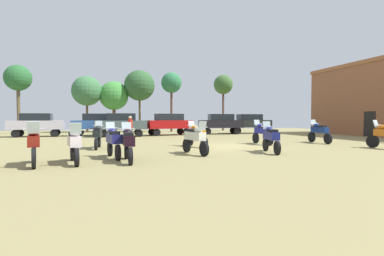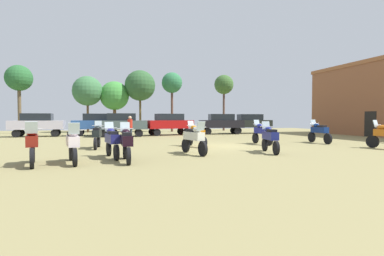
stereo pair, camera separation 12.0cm
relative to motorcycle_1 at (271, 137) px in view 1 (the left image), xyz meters
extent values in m
cube|color=olive|center=(-0.67, 3.53, -0.72)|extent=(44.00, 52.00, 0.02)
cube|color=black|center=(14.36, 8.06, 0.37)|extent=(0.08, 1.20, 2.20)
cylinder|color=black|center=(0.15, 0.75, -0.41)|extent=(0.24, 0.62, 0.61)
cylinder|color=black|center=(-0.17, -0.80, -0.41)|extent=(0.24, 0.62, 0.61)
cube|color=navy|center=(-0.01, -0.03, 0.08)|extent=(0.62, 1.39, 0.36)
ellipsoid|color=navy|center=(0.06, 0.27, 0.36)|extent=(0.41, 0.53, 0.24)
cube|color=black|center=(-0.05, -0.26, 0.32)|extent=(0.41, 0.61, 0.12)
cube|color=silver|center=(0.12, 0.60, 0.54)|extent=(0.38, 0.22, 0.39)
cylinder|color=#B7B7BC|center=(0.10, 0.50, 0.48)|extent=(0.61, 0.16, 0.04)
cylinder|color=black|center=(-8.24, -1.72, -0.40)|extent=(0.24, 0.63, 0.62)
cylinder|color=black|center=(-8.55, -0.16, -0.40)|extent=(0.24, 0.63, 0.62)
cube|color=silver|center=(-8.39, -0.94, 0.08)|extent=(0.61, 1.39, 0.36)
ellipsoid|color=silver|center=(-8.34, -1.24, 0.36)|extent=(0.41, 0.53, 0.24)
cube|color=black|center=(-8.44, -0.71, 0.32)|extent=(0.40, 0.61, 0.12)
cube|color=silver|center=(-8.27, -1.57, 0.54)|extent=(0.38, 0.22, 0.39)
cylinder|color=#B7B7BC|center=(-8.29, -1.47, 0.48)|extent=(0.62, 0.15, 0.04)
cylinder|color=black|center=(-7.72, 4.88, -0.40)|extent=(0.17, 0.62, 0.62)
cylinder|color=black|center=(-7.83, 3.43, -0.40)|extent=(0.17, 0.62, 0.62)
cube|color=black|center=(-7.78, 4.16, 0.08)|extent=(0.45, 1.26, 0.36)
ellipsoid|color=black|center=(-7.76, 4.43, 0.36)|extent=(0.36, 0.50, 0.24)
cube|color=black|center=(-7.79, 3.94, 0.32)|extent=(0.34, 0.58, 0.12)
cube|color=silver|center=(-7.73, 4.74, 0.54)|extent=(0.37, 0.18, 0.39)
cylinder|color=#B7B7BC|center=(-7.74, 4.65, 0.48)|extent=(0.62, 0.08, 0.04)
cylinder|color=black|center=(-3.37, -0.38, -0.40)|extent=(0.25, 0.64, 0.63)
cylinder|color=black|center=(-3.71, 1.20, -0.40)|extent=(0.25, 0.64, 0.63)
cube|color=silver|center=(-3.54, 0.41, 0.10)|extent=(0.64, 1.42, 0.36)
ellipsoid|color=silver|center=(-3.48, 0.11, 0.38)|extent=(0.41, 0.54, 0.24)
cube|color=black|center=(-3.60, 0.65, 0.34)|extent=(0.41, 0.61, 0.12)
cube|color=silver|center=(-3.41, -0.23, 0.56)|extent=(0.38, 0.22, 0.39)
cylinder|color=#B7B7BC|center=(-3.43, -0.13, 0.50)|extent=(0.61, 0.17, 0.04)
cylinder|color=black|center=(-7.17, 0.82, -0.41)|extent=(0.23, 0.62, 0.61)
cylinder|color=black|center=(-6.89, -0.67, -0.41)|extent=(0.23, 0.62, 0.61)
cube|color=navy|center=(-7.03, 0.08, 0.08)|extent=(0.60, 1.34, 0.36)
ellipsoid|color=navy|center=(-7.09, 0.36, 0.36)|extent=(0.40, 0.53, 0.24)
cube|color=black|center=(-6.99, -0.14, 0.32)|extent=(0.40, 0.61, 0.12)
cube|color=silver|center=(-7.15, 0.68, 0.54)|extent=(0.38, 0.22, 0.39)
cylinder|color=#B7B7BC|center=(-7.13, 0.59, 0.48)|extent=(0.62, 0.15, 0.04)
cylinder|color=black|center=(-9.51, -1.80, -0.38)|extent=(0.25, 0.67, 0.66)
cylinder|color=black|center=(-9.82, -0.30, -0.38)|extent=(0.25, 0.67, 0.66)
cube|color=maroon|center=(-9.66, -1.05, 0.13)|extent=(0.62, 1.35, 0.36)
ellipsoid|color=maroon|center=(-9.60, -1.34, 0.41)|extent=(0.41, 0.53, 0.24)
cube|color=black|center=(-9.71, -0.83, 0.37)|extent=(0.41, 0.61, 0.12)
cube|color=silver|center=(-9.53, -1.66, 0.59)|extent=(0.38, 0.22, 0.39)
cylinder|color=#B7B7BC|center=(-9.55, -1.56, 0.53)|extent=(0.61, 0.16, 0.04)
cylinder|color=black|center=(6.53, 0.55, -0.38)|extent=(0.29, 0.67, 0.67)
ellipsoid|color=#C36115|center=(6.64, 0.10, 0.41)|extent=(0.43, 0.55, 0.24)
cube|color=silver|center=(6.56, 0.41, 0.59)|extent=(0.39, 0.24, 0.39)
cylinder|color=#B7B7BC|center=(6.59, 0.31, 0.53)|extent=(0.61, 0.19, 0.04)
cylinder|color=black|center=(-6.56, -0.25, -0.41)|extent=(0.14, 0.62, 0.61)
cylinder|color=black|center=(-6.51, -1.88, -0.41)|extent=(0.14, 0.62, 0.61)
cube|color=black|center=(-6.53, -1.07, 0.08)|extent=(0.40, 1.40, 0.36)
ellipsoid|color=black|center=(-6.54, -0.75, 0.36)|extent=(0.33, 0.49, 0.24)
cube|color=black|center=(-6.53, -1.31, 0.32)|extent=(0.32, 0.57, 0.12)
cube|color=silver|center=(-6.55, -0.41, 0.54)|extent=(0.36, 0.16, 0.39)
cylinder|color=#B7B7BC|center=(-6.55, -0.51, 0.48)|extent=(0.62, 0.05, 0.04)
cylinder|color=black|center=(-2.64, 4.45, -0.41)|extent=(0.25, 0.62, 0.61)
cylinder|color=black|center=(-2.29, 2.90, -0.41)|extent=(0.25, 0.62, 0.61)
cube|color=orange|center=(-2.46, 3.67, 0.07)|extent=(0.65, 1.39, 0.36)
ellipsoid|color=orange|center=(-2.53, 3.97, 0.35)|extent=(0.42, 0.54, 0.24)
cube|color=black|center=(-2.41, 3.44, 0.31)|extent=(0.42, 0.61, 0.12)
cube|color=silver|center=(-2.61, 4.30, 0.53)|extent=(0.38, 0.23, 0.39)
cylinder|color=#B7B7BC|center=(-2.59, 4.20, 0.47)|extent=(0.61, 0.17, 0.04)
cylinder|color=black|center=(5.80, 4.59, -0.38)|extent=(0.14, 0.67, 0.67)
cylinder|color=black|center=(5.76, 3.03, -0.38)|extent=(0.14, 0.67, 0.67)
cube|color=navy|center=(5.78, 3.81, 0.13)|extent=(0.39, 1.33, 0.36)
ellipsoid|color=navy|center=(5.79, 4.11, 0.41)|extent=(0.33, 0.49, 0.24)
cube|color=black|center=(5.77, 3.58, 0.37)|extent=(0.31, 0.57, 0.12)
cube|color=silver|center=(5.80, 4.44, 0.59)|extent=(0.36, 0.16, 0.39)
cylinder|color=#B7B7BC|center=(5.79, 4.34, 0.53)|extent=(0.62, 0.05, 0.04)
cylinder|color=black|center=(1.78, 4.80, -0.38)|extent=(0.14, 0.66, 0.66)
cylinder|color=black|center=(1.83, 3.21, -0.38)|extent=(0.14, 0.66, 0.66)
cube|color=navy|center=(1.80, 4.00, 0.13)|extent=(0.40, 1.37, 0.36)
ellipsoid|color=navy|center=(1.80, 4.31, 0.41)|extent=(0.33, 0.49, 0.24)
cube|color=black|center=(1.81, 3.77, 0.37)|extent=(0.32, 0.57, 0.12)
cube|color=silver|center=(1.79, 4.65, 0.59)|extent=(0.36, 0.16, 0.39)
cylinder|color=#B7B7BC|center=(1.79, 4.55, 0.53)|extent=(0.62, 0.05, 0.04)
cylinder|color=black|center=(2.06, 14.99, -0.39)|extent=(0.66, 0.30, 0.64)
cylinder|color=black|center=(2.25, 16.42, -0.39)|extent=(0.66, 0.30, 0.64)
cylinder|color=black|center=(4.96, 14.60, -0.39)|extent=(0.66, 0.30, 0.64)
cylinder|color=black|center=(5.15, 16.03, -0.39)|extent=(0.66, 0.30, 0.64)
cube|color=black|center=(3.60, 15.51, 0.30)|extent=(4.50, 2.36, 0.75)
cube|color=black|center=(3.60, 15.51, 0.98)|extent=(2.56, 1.89, 0.61)
cylinder|color=black|center=(-3.08, 14.02, -0.39)|extent=(0.67, 0.33, 0.64)
cylinder|color=black|center=(-3.34, 15.44, -0.39)|extent=(0.67, 0.33, 0.64)
cylinder|color=black|center=(-0.20, 14.56, -0.39)|extent=(0.67, 0.33, 0.64)
cylinder|color=black|center=(-0.47, 15.97, -0.39)|extent=(0.67, 0.33, 0.64)
cube|color=#9D1010|center=(-1.77, 15.00, 0.30)|extent=(4.56, 2.56, 0.75)
cube|color=black|center=(-1.77, 15.00, 0.98)|extent=(2.61, 1.99, 0.61)
cylinder|color=black|center=(-14.60, 15.17, -0.39)|extent=(0.65, 0.24, 0.64)
cylinder|color=black|center=(-14.64, 16.61, -0.39)|extent=(0.65, 0.24, 0.64)
cylinder|color=black|center=(-11.68, 15.26, -0.39)|extent=(0.65, 0.24, 0.64)
cylinder|color=black|center=(-11.72, 16.70, -0.39)|extent=(0.65, 0.24, 0.64)
cube|color=#B8B1C1|center=(-13.16, 15.93, 0.30)|extent=(4.36, 1.94, 0.75)
cube|color=black|center=(-13.16, 15.93, 0.98)|extent=(2.41, 1.66, 0.61)
cylinder|color=black|center=(-7.65, 13.32, -0.39)|extent=(0.65, 0.24, 0.64)
cylinder|color=black|center=(-7.61, 14.76, -0.39)|extent=(0.65, 0.24, 0.64)
cylinder|color=black|center=(-4.73, 13.24, -0.39)|extent=(0.65, 0.24, 0.64)
cylinder|color=black|center=(-4.69, 14.68, -0.39)|extent=(0.65, 0.24, 0.64)
cube|color=#455557|center=(-6.17, 14.00, 0.30)|extent=(4.35, 1.93, 0.75)
cube|color=black|center=(-6.17, 14.00, 0.98)|extent=(2.41, 1.65, 0.61)
cylinder|color=black|center=(-9.71, 15.33, -0.39)|extent=(0.64, 0.23, 0.64)
cylinder|color=black|center=(-9.73, 16.77, -0.39)|extent=(0.64, 0.23, 0.64)
cylinder|color=black|center=(-6.78, 15.37, -0.39)|extent=(0.64, 0.23, 0.64)
cylinder|color=black|center=(-6.80, 16.81, -0.39)|extent=(0.64, 0.23, 0.64)
cube|color=#2C5397|center=(-8.25, 16.07, 0.30)|extent=(4.33, 1.86, 0.75)
cube|color=black|center=(-8.25, 16.07, 0.98)|extent=(2.39, 1.62, 0.61)
cylinder|color=black|center=(5.50, 15.54, -0.39)|extent=(0.66, 0.30, 0.64)
cylinder|color=black|center=(5.68, 16.97, -0.39)|extent=(0.66, 0.30, 0.64)
cylinder|color=black|center=(8.40, 15.17, -0.39)|extent=(0.66, 0.30, 0.64)
cylinder|color=black|center=(8.58, 16.60, -0.39)|extent=(0.66, 0.30, 0.64)
cube|color=black|center=(7.04, 16.07, 0.30)|extent=(4.49, 2.32, 0.75)
cube|color=black|center=(7.04, 16.07, 0.98)|extent=(2.54, 1.87, 0.61)
cylinder|color=#283440|center=(-5.70, 8.82, -0.29)|extent=(0.14, 0.14, 0.85)
cylinder|color=#283440|center=(-5.85, 8.74, -0.29)|extent=(0.14, 0.14, 0.85)
cylinder|color=#AA2418|center=(-5.78, 8.78, 0.47)|extent=(0.46, 0.46, 0.67)
sphere|color=tan|center=(-5.78, 8.78, 0.92)|extent=(0.23, 0.23, 0.23)
cylinder|color=brown|center=(-16.21, 22.35, 1.87)|extent=(0.34, 0.34, 5.17)
sphere|color=#275F2D|center=(-16.21, 22.35, 5.06)|extent=(2.67, 2.67, 2.67)
cylinder|color=brown|center=(-9.51, 22.75, 1.23)|extent=(0.24, 0.24, 3.88)
sphere|color=#3A6F41|center=(-9.51, 22.75, 3.91)|extent=(3.30, 3.30, 3.30)
cylinder|color=brown|center=(-0.08, 21.95, 1.89)|extent=(0.27, 0.27, 5.21)
sphere|color=#2D6F42|center=(-0.08, 21.95, 5.04)|extent=(2.40, 2.40, 2.40)
cylinder|color=brown|center=(-6.60, 23.05, 1.00)|extent=(0.36, 0.36, 3.43)
sphere|color=#3D8A38|center=(-6.60, 23.05, 3.46)|extent=(3.29, 3.29, 3.29)
cylinder|color=brown|center=(6.93, 23.18, 1.95)|extent=(0.28, 0.28, 5.33)
sphere|color=#385F2B|center=(6.93, 23.18, 5.17)|extent=(2.45, 2.45, 2.45)
cylinder|color=brown|center=(-3.73, 22.51, 1.57)|extent=(0.24, 0.24, 4.57)
sphere|color=#2F592F|center=(-3.73, 22.51, 4.65)|extent=(3.52, 3.52, 3.52)
camera|label=1|loc=(-7.22, -12.08, 0.90)|focal=27.60mm
camera|label=2|loc=(-7.10, -12.11, 0.90)|focal=27.60mm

